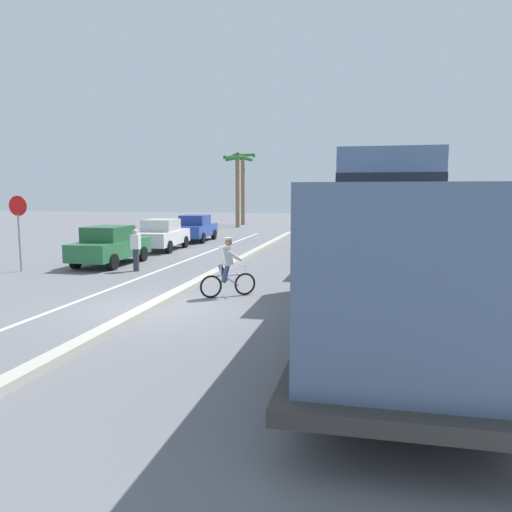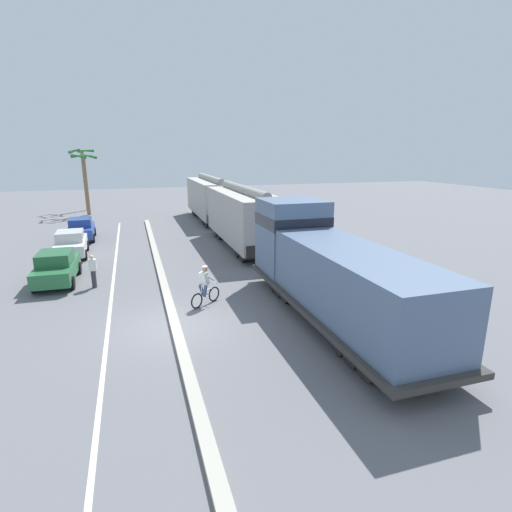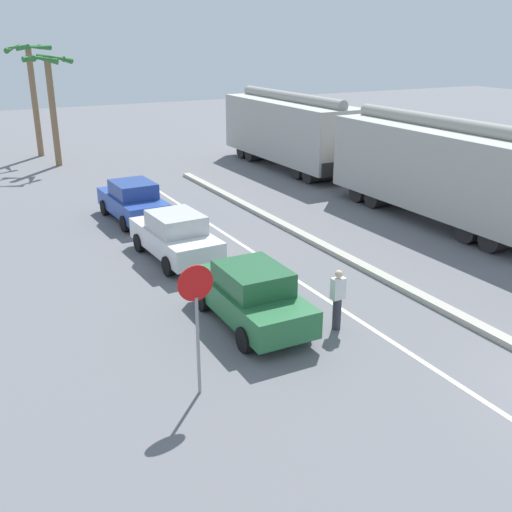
# 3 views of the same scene
# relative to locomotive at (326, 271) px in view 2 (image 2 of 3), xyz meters

# --- Properties ---
(ground_plane) EXTENTS (120.00, 120.00, 0.00)m
(ground_plane) POSITION_rel_locomotive_xyz_m (-5.95, 0.51, -1.80)
(ground_plane) COLOR slate
(median_curb) EXTENTS (0.36, 36.00, 0.16)m
(median_curb) POSITION_rel_locomotive_xyz_m (-5.95, 6.51, -1.72)
(median_curb) COLOR #B2AD9E
(median_curb) RESTS_ON ground
(lane_stripe) EXTENTS (0.14, 36.00, 0.01)m
(lane_stripe) POSITION_rel_locomotive_xyz_m (-8.35, 6.51, -1.79)
(lane_stripe) COLOR silver
(lane_stripe) RESTS_ON ground
(locomotive) EXTENTS (3.10, 11.61, 4.20)m
(locomotive) POSITION_rel_locomotive_xyz_m (0.00, 0.00, 0.00)
(locomotive) COLOR slate
(locomotive) RESTS_ON ground
(hopper_car_lead) EXTENTS (2.90, 10.60, 4.18)m
(hopper_car_lead) POSITION_rel_locomotive_xyz_m (0.00, 12.16, 0.28)
(hopper_car_lead) COLOR #AAA79F
(hopper_car_lead) RESTS_ON ground
(hopper_car_middle) EXTENTS (2.90, 10.60, 4.18)m
(hopper_car_middle) POSITION_rel_locomotive_xyz_m (0.00, 23.76, 0.28)
(hopper_car_middle) COLOR #ABA9A1
(hopper_car_middle) RESTS_ON ground
(parked_car_green) EXTENTS (1.87, 4.22, 1.62)m
(parked_car_green) POSITION_rel_locomotive_xyz_m (-10.95, 7.43, -0.98)
(parked_car_green) COLOR #286B3D
(parked_car_green) RESTS_ON ground
(parked_car_white) EXTENTS (1.98, 4.27, 1.62)m
(parked_car_white) POSITION_rel_locomotive_xyz_m (-10.95, 12.88, -0.98)
(parked_car_white) COLOR silver
(parked_car_white) RESTS_ON ground
(parked_car_blue) EXTENTS (1.96, 4.26, 1.62)m
(parked_car_blue) POSITION_rel_locomotive_xyz_m (-10.86, 17.90, -0.98)
(parked_car_blue) COLOR #28479E
(parked_car_blue) RESTS_ON ground
(cyclist) EXTENTS (1.42, 1.05, 1.71)m
(cyclist) POSITION_rel_locomotive_xyz_m (-4.45, 2.30, -0.98)
(cyclist) COLOR black
(cyclist) RESTS_ON ground
(palm_tree_near) EXTENTS (2.66, 2.73, 6.77)m
(palm_tree_near) POSITION_rel_locomotive_xyz_m (-11.81, 34.09, 3.09)
(palm_tree_near) COLOR #846647
(palm_tree_near) RESTS_ON ground
(palm_tree_far) EXTENTS (2.67, 2.76, 6.25)m
(palm_tree_far) POSITION_rel_locomotive_xyz_m (-11.41, 30.50, 2.91)
(palm_tree_far) COLOR #846647
(palm_tree_far) RESTS_ON ground
(pedestrian_by_cars) EXTENTS (0.34, 0.22, 1.62)m
(pedestrian_by_cars) POSITION_rel_locomotive_xyz_m (-9.16, 6.11, -0.95)
(pedestrian_by_cars) COLOR #33333D
(pedestrian_by_cars) RESTS_ON ground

